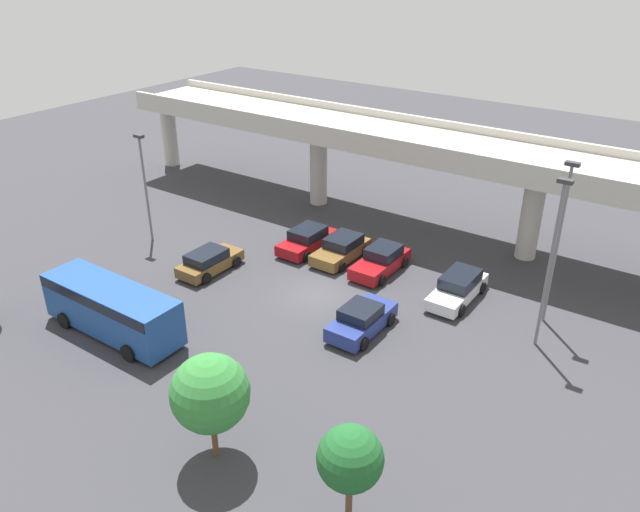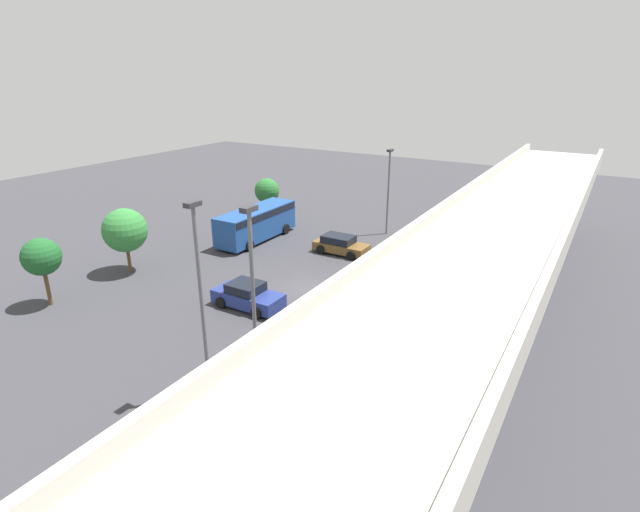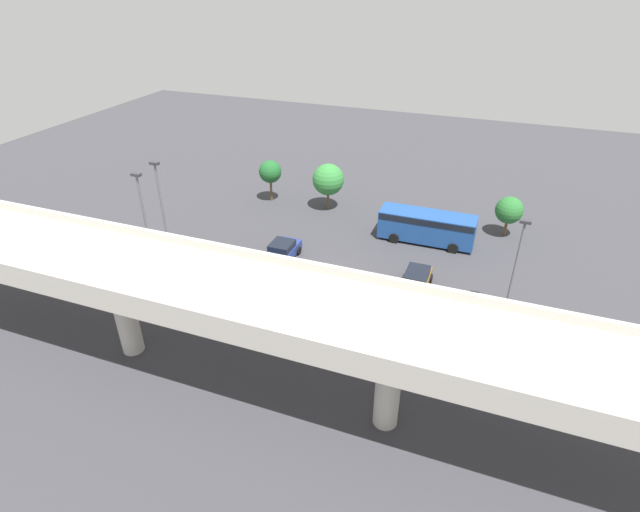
{
  "view_description": "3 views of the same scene",
  "coord_description": "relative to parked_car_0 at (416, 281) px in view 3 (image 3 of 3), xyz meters",
  "views": [
    {
      "loc": [
        17.97,
        -25.61,
        18.41
      ],
      "look_at": [
        -1.87,
        2.83,
        0.81
      ],
      "focal_mm": 35.0,
      "sensor_mm": 36.0,
      "label": 1
    },
    {
      "loc": [
        25.41,
        16.08,
        13.66
      ],
      "look_at": [
        -1.86,
        -0.19,
        1.73
      ],
      "focal_mm": 28.0,
      "sensor_mm": 36.0,
      "label": 2
    },
    {
      "loc": [
        -11.52,
        30.35,
        21.22
      ],
      "look_at": [
        -0.17,
        0.3,
        2.4
      ],
      "focal_mm": 28.0,
      "sensor_mm": 36.0,
      "label": 3
    }
  ],
  "objects": [
    {
      "name": "ground_plane",
      "position": [
        7.2,
        1.5,
        -0.7
      ],
      "size": [
        105.47,
        105.47,
        0.0
      ],
      "primitive_type": "plane",
      "color": "#38383D"
    },
    {
      "name": "highway_overpass",
      "position": [
        7.2,
        13.2,
        5.13
      ],
      "size": [
        50.53,
        6.27,
        7.19
      ],
      "color": "#BCB7AD",
      "rests_on": "ground_plane"
    },
    {
      "name": "parked_car_0",
      "position": [
        0.0,
        0.0,
        0.0
      ],
      "size": [
        2.06,
        4.33,
        1.43
      ],
      "rotation": [
        0.0,
        0.0,
        1.57
      ],
      "color": "brown",
      "rests_on": "ground_plane"
    },
    {
      "name": "parked_car_1",
      "position": [
        3.15,
        5.96,
        0.02
      ],
      "size": [
        2.17,
        4.5,
        1.51
      ],
      "rotation": [
        0.0,
        0.0,
        -1.57
      ],
      "color": "maroon",
      "rests_on": "ground_plane"
    },
    {
      "name": "parked_car_2",
      "position": [
        5.75,
        6.14,
        0.01
      ],
      "size": [
        2.21,
        4.49,
        1.49
      ],
      "rotation": [
        0.0,
        0.0,
        -1.57
      ],
      "color": "brown",
      "rests_on": "ground_plane"
    },
    {
      "name": "parked_car_3",
      "position": [
        8.69,
        6.12,
        0.02
      ],
      "size": [
        2.14,
        4.65,
        1.56
      ],
      "rotation": [
        0.0,
        0.0,
        -1.57
      ],
      "color": "maroon",
      "rests_on": "ground_plane"
    },
    {
      "name": "parked_car_4",
      "position": [
        11.22,
        -0.32,
        0.03
      ],
      "size": [
        2.15,
        4.4,
        1.55
      ],
      "rotation": [
        0.0,
        0.0,
        1.57
      ],
      "color": "navy",
      "rests_on": "ground_plane"
    },
    {
      "name": "parked_car_5",
      "position": [
        13.98,
        5.72,
        0.03
      ],
      "size": [
        2.08,
        4.88,
        1.53
      ],
      "rotation": [
        0.0,
        0.0,
        -1.57
      ],
      "color": "silver",
      "rests_on": "ground_plane"
    },
    {
      "name": "shuttle_bus",
      "position": [
        0.67,
        -7.76,
        0.91
      ],
      "size": [
        8.23,
        2.75,
        2.69
      ],
      "rotation": [
        0.0,
        0.0,
        3.14
      ],
      "color": "#1E478C",
      "rests_on": "ground_plane"
    },
    {
      "name": "lamp_post_near_aisle",
      "position": [
        -6.48,
        1.09,
        3.68
      ],
      "size": [
        0.7,
        0.35,
        7.4
      ],
      "color": "slate",
      "rests_on": "ground_plane"
    },
    {
      "name": "lamp_post_mid_lot",
      "position": [
        18.75,
        6.26,
        4.48
      ],
      "size": [
        0.7,
        0.35,
        8.95
      ],
      "color": "slate",
      "rests_on": "ground_plane"
    },
    {
      "name": "lamp_post_by_overpass",
      "position": [
        19.11,
        3.8,
        4.45
      ],
      "size": [
        0.7,
        0.35,
        8.89
      ],
      "color": "slate",
      "rests_on": "ground_plane"
    },
    {
      "name": "tree_front_left",
      "position": [
        -5.83,
        -11.4,
        1.8
      ],
      "size": [
        2.42,
        2.42,
        3.72
      ],
      "color": "brown",
      "rests_on": "ground_plane"
    },
    {
      "name": "tree_front_centre",
      "position": [
        11.07,
        -11.17,
        2.39
      ],
      "size": [
        3.09,
        3.09,
        4.64
      ],
      "color": "brown",
      "rests_on": "ground_plane"
    },
    {
      "name": "tree_front_right",
      "position": [
        17.24,
        -11.0,
        2.43
      ],
      "size": [
        2.28,
        2.28,
        4.29
      ],
      "color": "brown",
      "rests_on": "ground_plane"
    }
  ]
}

